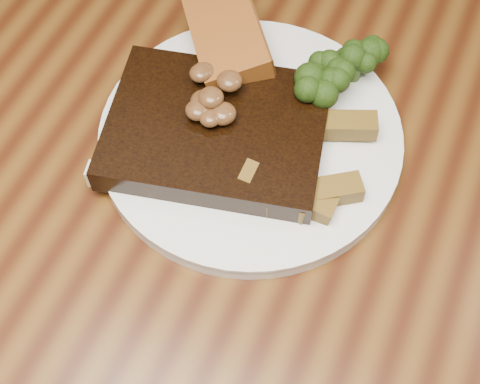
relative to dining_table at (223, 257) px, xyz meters
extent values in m
cube|color=#4C2C0F|center=(0.00, 0.00, 0.07)|extent=(1.60, 0.90, 0.04)
cylinder|color=black|center=(0.18, 0.90, -0.47)|extent=(0.04, 0.04, 0.37)
cylinder|color=black|center=(0.18, 0.59, -0.47)|extent=(0.04, 0.04, 0.37)
cylinder|color=black|center=(-0.13, 0.59, -0.47)|extent=(0.04, 0.04, 0.37)
cylinder|color=silver|center=(-0.01, 0.08, 0.10)|extent=(0.32, 0.32, 0.01)
cube|color=black|center=(-0.03, 0.06, 0.12)|extent=(0.22, 0.18, 0.03)
cube|color=beige|center=(-0.03, -0.01, 0.11)|extent=(0.17, 0.05, 0.02)
cube|color=brown|center=(-0.06, 0.15, 0.12)|extent=(0.12, 0.13, 0.02)
camera|label=1|loc=(0.13, -0.25, 0.60)|focal=50.00mm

